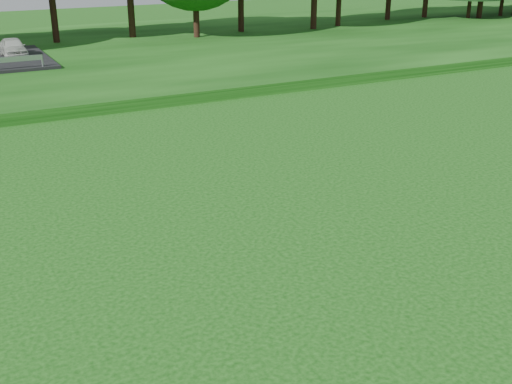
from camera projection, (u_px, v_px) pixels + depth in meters
berm at (209, 46)px, 47.93m from camera, size 130.00×30.00×0.60m
walking_path at (308, 86)px, 36.49m from camera, size 130.00×1.60×0.04m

